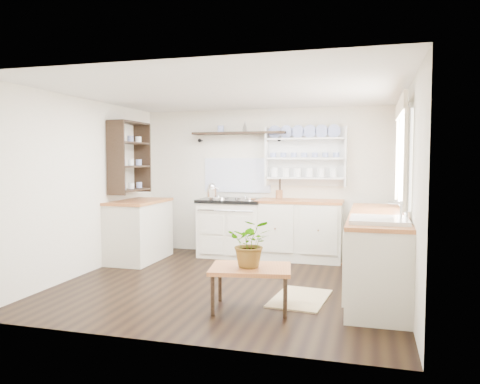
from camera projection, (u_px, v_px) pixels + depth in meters
name	position (u px, v px, depth m)	size (l,w,h in m)	color
floor	(231.00, 283.00, 5.68)	(4.00, 3.80, 0.01)	black
wall_back	(265.00, 182.00, 7.43)	(4.00, 0.02, 2.30)	silver
wall_right	(407.00, 192.00, 5.07)	(0.02, 3.80, 2.30)	silver
wall_left	(85.00, 187.00, 6.14)	(0.02, 3.80, 2.30)	silver
ceiling	(231.00, 92.00, 5.52)	(4.00, 3.80, 0.01)	white
window	(402.00, 154.00, 5.19)	(0.08, 1.55, 1.22)	white
aga_cooker	(232.00, 227.00, 7.28)	(1.00, 0.69, 0.92)	silver
back_cabinets	(300.00, 229.00, 7.03)	(1.27, 0.63, 0.90)	beige
right_cabinets	(377.00, 252.00, 5.29)	(0.62, 2.43, 0.90)	beige
belfast_sink	(379.00, 232.00, 4.55)	(0.55, 0.60, 0.45)	white
left_cabinets	(139.00, 230.00, 6.97)	(0.62, 1.13, 0.90)	beige
plate_rack	(306.00, 156.00, 7.19)	(1.20, 0.22, 0.90)	white
high_shelf	(239.00, 134.00, 7.36)	(1.50, 0.29, 0.16)	black
left_shelving	(130.00, 156.00, 6.93)	(0.28, 0.80, 1.05)	black
kettle	(212.00, 190.00, 7.20)	(0.17, 0.17, 0.20)	silver
utensil_crock	(279.00, 194.00, 7.16)	(0.11, 0.11, 0.13)	brown
center_table	(251.00, 271.00, 4.69)	(0.88, 0.69, 0.43)	brown
potted_plant	(251.00, 243.00, 4.67)	(0.43, 0.38, 0.48)	#3F7233
floor_rug	(300.00, 298.00, 5.05)	(0.55, 0.85, 0.02)	#967E57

